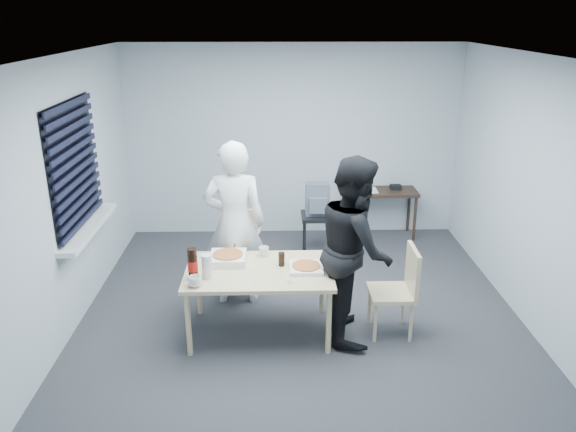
{
  "coord_description": "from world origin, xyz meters",
  "views": [
    {
      "loc": [
        -0.26,
        -5.0,
        2.97
      ],
      "look_at": [
        -0.13,
        0.1,
        1.1
      ],
      "focal_mm": 35.0,
      "sensor_mm": 36.0,
      "label": 1
    }
  ],
  "objects_px": {
    "side_table": "(380,196)",
    "mug_b": "(264,251)",
    "backpack": "(317,200)",
    "person_white": "(235,224)",
    "soda_bottle": "(193,264)",
    "chair_far": "(239,244)",
    "person_black": "(355,249)",
    "stool": "(317,223)",
    "mug_a": "(195,281)",
    "dining_table": "(259,275)",
    "chair_right": "(401,285)"
  },
  "relations": [
    {
      "from": "side_table",
      "to": "mug_b",
      "type": "distance_m",
      "value": 2.66
    },
    {
      "from": "side_table",
      "to": "backpack",
      "type": "height_order",
      "value": "backpack"
    },
    {
      "from": "person_white",
      "to": "mug_b",
      "type": "xyz_separation_m",
      "value": [
        0.31,
        -0.35,
        -0.16
      ]
    },
    {
      "from": "soda_bottle",
      "to": "chair_far",
      "type": "bearing_deg",
      "value": 73.5
    },
    {
      "from": "chair_far",
      "to": "person_black",
      "type": "bearing_deg",
      "value": -41.59
    },
    {
      "from": "stool",
      "to": "mug_a",
      "type": "height_order",
      "value": "mug_a"
    },
    {
      "from": "dining_table",
      "to": "chair_far",
      "type": "distance_m",
      "value": 1.04
    },
    {
      "from": "side_table",
      "to": "mug_a",
      "type": "height_order",
      "value": "mug_a"
    },
    {
      "from": "dining_table",
      "to": "chair_right",
      "type": "relative_size",
      "value": 1.56
    },
    {
      "from": "mug_b",
      "to": "soda_bottle",
      "type": "xyz_separation_m",
      "value": [
        -0.64,
        -0.49,
        0.09
      ]
    },
    {
      "from": "chair_right",
      "to": "backpack",
      "type": "distance_m",
      "value": 2.0
    },
    {
      "from": "chair_right",
      "to": "soda_bottle",
      "type": "bearing_deg",
      "value": -176.1
    },
    {
      "from": "person_white",
      "to": "chair_far",
      "type": "bearing_deg",
      "value": -93.22
    },
    {
      "from": "backpack",
      "to": "mug_b",
      "type": "distance_m",
      "value": 1.65
    },
    {
      "from": "person_black",
      "to": "mug_b",
      "type": "bearing_deg",
      "value": 68.91
    },
    {
      "from": "person_black",
      "to": "mug_a",
      "type": "bearing_deg",
      "value": 102.35
    },
    {
      "from": "chair_right",
      "to": "backpack",
      "type": "bearing_deg",
      "value": 109.43
    },
    {
      "from": "dining_table",
      "to": "side_table",
      "type": "distance_m",
      "value": 2.95
    },
    {
      "from": "dining_table",
      "to": "person_white",
      "type": "bearing_deg",
      "value": 111.64
    },
    {
      "from": "stool",
      "to": "soda_bottle",
      "type": "distance_m",
      "value": 2.42
    },
    {
      "from": "chair_right",
      "to": "stool",
      "type": "relative_size",
      "value": 1.61
    },
    {
      "from": "person_white",
      "to": "person_black",
      "type": "height_order",
      "value": "same"
    },
    {
      "from": "dining_table",
      "to": "stool",
      "type": "bearing_deg",
      "value": 69.47
    },
    {
      "from": "person_black",
      "to": "soda_bottle",
      "type": "height_order",
      "value": "person_black"
    },
    {
      "from": "person_white",
      "to": "stool",
      "type": "bearing_deg",
      "value": -129.11
    },
    {
      "from": "mug_b",
      "to": "person_black",
      "type": "bearing_deg",
      "value": -21.09
    },
    {
      "from": "soda_bottle",
      "to": "mug_b",
      "type": "bearing_deg",
      "value": 37.52
    },
    {
      "from": "dining_table",
      "to": "person_black",
      "type": "relative_size",
      "value": 0.78
    },
    {
      "from": "mug_a",
      "to": "mug_b",
      "type": "bearing_deg",
      "value": 47.3
    },
    {
      "from": "stool",
      "to": "backpack",
      "type": "height_order",
      "value": "backpack"
    },
    {
      "from": "chair_right",
      "to": "soda_bottle",
      "type": "distance_m",
      "value": 1.97
    },
    {
      "from": "chair_far",
      "to": "stool",
      "type": "relative_size",
      "value": 1.61
    },
    {
      "from": "chair_right",
      "to": "person_white",
      "type": "xyz_separation_m",
      "value": [
        -1.61,
        0.71,
        0.37
      ]
    },
    {
      "from": "dining_table",
      "to": "mug_a",
      "type": "bearing_deg",
      "value": -149.12
    },
    {
      "from": "chair_far",
      "to": "person_black",
      "type": "relative_size",
      "value": 0.5
    },
    {
      "from": "side_table",
      "to": "soda_bottle",
      "type": "relative_size",
      "value": 3.44
    },
    {
      "from": "side_table",
      "to": "soda_bottle",
      "type": "height_order",
      "value": "soda_bottle"
    },
    {
      "from": "stool",
      "to": "soda_bottle",
      "type": "relative_size",
      "value": 1.89
    },
    {
      "from": "soda_bottle",
      "to": "dining_table",
      "type": "bearing_deg",
      "value": 16.15
    },
    {
      "from": "chair_right",
      "to": "stool",
      "type": "xyz_separation_m",
      "value": [
        -0.66,
        1.88,
        -0.07
      ]
    },
    {
      "from": "person_white",
      "to": "backpack",
      "type": "distance_m",
      "value": 1.51
    },
    {
      "from": "backpack",
      "to": "side_table",
      "type": "bearing_deg",
      "value": 24.1
    },
    {
      "from": "person_black",
      "to": "stool",
      "type": "relative_size",
      "value": 3.2
    },
    {
      "from": "chair_far",
      "to": "soda_bottle",
      "type": "height_order",
      "value": "soda_bottle"
    },
    {
      "from": "chair_right",
      "to": "mug_b",
      "type": "xyz_separation_m",
      "value": [
        -1.31,
        0.36,
        0.21
      ]
    },
    {
      "from": "mug_a",
      "to": "dining_table",
      "type": "bearing_deg",
      "value": 30.88
    },
    {
      "from": "dining_table",
      "to": "soda_bottle",
      "type": "height_order",
      "value": "soda_bottle"
    },
    {
      "from": "backpack",
      "to": "chair_right",
      "type": "bearing_deg",
      "value": -82.01
    },
    {
      "from": "stool",
      "to": "mug_b",
      "type": "relative_size",
      "value": 5.52
    },
    {
      "from": "dining_table",
      "to": "person_black",
      "type": "bearing_deg",
      "value": -0.9
    }
  ]
}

